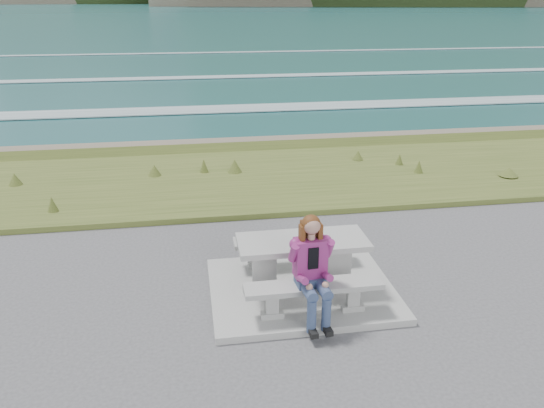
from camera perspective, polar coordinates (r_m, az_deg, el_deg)
name	(u,v)px	position (r m, az deg, el deg)	size (l,w,h in m)	color
concrete_slab	(301,290)	(7.72, 3.19, -9.18)	(2.60, 2.10, 0.10)	gray
picnic_table	(302,250)	(7.42, 3.29, -4.98)	(1.80, 0.75, 0.75)	gray
bench_landward	(313,290)	(6.93, 4.48, -9.26)	(1.80, 0.35, 0.45)	gray
bench_seaward	(292,244)	(8.14, 2.22, -4.27)	(1.80, 0.35, 0.45)	gray
grass_verge	(256,181)	(12.24, -1.72, 2.53)	(160.00, 4.50, 0.22)	#3E521E
shore_drop	(243,147)	(14.99, -3.17, 6.10)	(160.00, 0.80, 2.20)	#716954
ocean	(212,99)	(32.12, -6.46, 11.18)	(1600.00, 1600.00, 0.09)	#215B5E
seated_woman	(313,285)	(6.73, 4.46, -8.65)	(0.44, 0.72, 1.40)	navy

